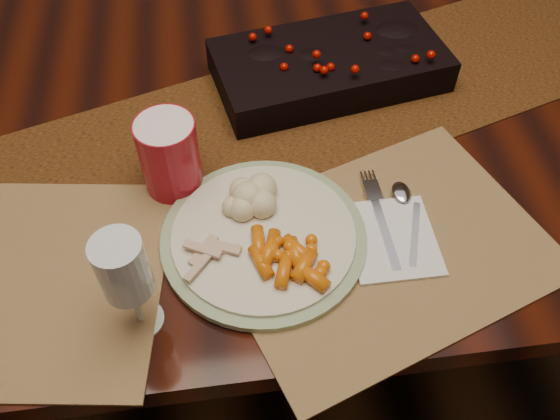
{
  "coord_description": "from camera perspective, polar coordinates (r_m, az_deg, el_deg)",
  "views": [
    {
      "loc": [
        -0.05,
        -0.78,
        1.42
      ],
      "look_at": [
        0.01,
        -0.29,
        0.8
      ],
      "focal_mm": 38.0,
      "sensor_mm": 36.0,
      "label": 1
    }
  ],
  "objects": [
    {
      "name": "turkey_shreds",
      "position": [
        0.78,
        -6.5,
        -4.44
      ],
      "size": [
        0.09,
        0.08,
        0.02
      ],
      "primitive_type": null,
      "rotation": [
        0.0,
        0.0,
        0.18
      ],
      "color": "#BAA594",
      "rests_on": "dinner_plate"
    },
    {
      "name": "mashed_potatoes",
      "position": [
        0.82,
        -3.26,
        1.31
      ],
      "size": [
        0.09,
        0.08,
        0.04
      ],
      "primitive_type": null,
      "rotation": [
        0.0,
        0.0,
        0.15
      ],
      "color": "#C9B88C",
      "rests_on": "dinner_plate"
    },
    {
      "name": "baby_carrots",
      "position": [
        0.77,
        -0.55,
        -5.0
      ],
      "size": [
        0.11,
        0.09,
        0.02
      ],
      "primitive_type": null,
      "rotation": [
        0.0,
        0.0,
        -0.06
      ],
      "color": "#D15F09",
      "rests_on": "dinner_plate"
    },
    {
      "name": "dinner_plate",
      "position": [
        0.81,
        -1.58,
        -2.6
      ],
      "size": [
        0.33,
        0.33,
        0.02
      ],
      "primitive_type": "cylinder",
      "rotation": [
        0.0,
        0.0,
        -0.18
      ],
      "color": "beige",
      "rests_on": "placemat_main"
    },
    {
      "name": "placemat_main",
      "position": [
        0.83,
        9.96,
        -3.61
      ],
      "size": [
        0.51,
        0.44,
        0.0
      ],
      "primitive_type": "cube",
      "rotation": [
        0.0,
        0.0,
        0.34
      ],
      "color": "brown",
      "rests_on": "dining_table"
    },
    {
      "name": "wine_glass",
      "position": [
        0.71,
        -14.3,
        -7.14
      ],
      "size": [
        0.08,
        0.08,
        0.16
      ],
      "primitive_type": null,
      "rotation": [
        0.0,
        0.0,
        -0.37
      ],
      "color": "silver",
      "rests_on": "dining_table"
    },
    {
      "name": "spoon",
      "position": [
        0.85,
        12.44,
        -0.95
      ],
      "size": [
        0.07,
        0.14,
        0.0
      ],
      "primitive_type": null,
      "rotation": [
        0.0,
        0.0,
        -0.33
      ],
      "color": "silver",
      "rests_on": "napkin"
    },
    {
      "name": "centerpiece",
      "position": [
        1.04,
        4.8,
        14.12
      ],
      "size": [
        0.41,
        0.27,
        0.08
      ],
      "primitive_type": null,
      "rotation": [
        0.0,
        0.0,
        0.18
      ],
      "color": "black",
      "rests_on": "table_runner"
    },
    {
      "name": "napkin",
      "position": [
        0.83,
        10.72,
        -2.7
      ],
      "size": [
        0.12,
        0.14,
        0.0
      ],
      "primitive_type": "cube",
      "rotation": [
        0.0,
        0.0,
        -0.0
      ],
      "color": "white",
      "rests_on": "placemat_main"
    },
    {
      "name": "dining_table",
      "position": [
        1.3,
        -2.14,
        -1.93
      ],
      "size": [
        1.8,
        1.0,
        0.75
      ],
      "primitive_type": "cube",
      "color": "black",
      "rests_on": "floor"
    },
    {
      "name": "floor",
      "position": [
        1.62,
        -1.75,
        -9.9
      ],
      "size": [
        5.0,
        5.0,
        0.0
      ],
      "primitive_type": "plane",
      "color": "black",
      "rests_on": "ground"
    },
    {
      "name": "fork",
      "position": [
        0.84,
        9.79,
        -1.1
      ],
      "size": [
        0.03,
        0.16,
        0.0
      ],
      "primitive_type": null,
      "rotation": [
        0.0,
        0.0,
        0.02
      ],
      "color": "silver",
      "rests_on": "napkin"
    },
    {
      "name": "table_runner",
      "position": [
        0.97,
        -3.29,
        7.59
      ],
      "size": [
        1.56,
        0.78,
        0.0
      ],
      "primitive_type": "cube",
      "rotation": [
        0.0,
        0.0,
        0.31
      ],
      "color": "#573716",
      "rests_on": "dining_table"
    },
    {
      "name": "red_cup",
      "position": [
        0.86,
        -10.59,
        5.2
      ],
      "size": [
        0.1,
        0.1,
        0.12
      ],
      "primitive_type": "cylinder",
      "rotation": [
        0.0,
        0.0,
        0.12
      ],
      "color": "maroon",
      "rests_on": "placemat_main"
    }
  ]
}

